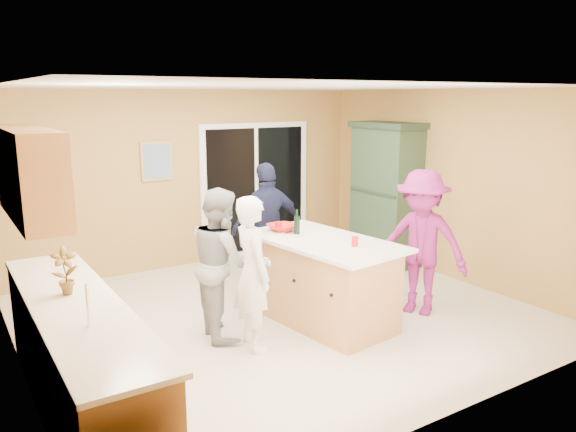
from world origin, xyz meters
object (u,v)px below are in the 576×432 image
woman_grey (222,263)px  woman_white (253,273)px  woman_magenta (421,243)px  green_hutch (386,195)px  kitchen_island (323,283)px  woman_navy (268,227)px

woman_grey → woman_white: bearing=-154.6°
woman_magenta → woman_white: bearing=-122.7°
green_hutch → woman_grey: 3.49m
kitchen_island → woman_navy: size_ratio=1.15×
woman_grey → kitchen_island: bearing=-94.3°
woman_grey → woman_navy: 1.50m
woman_grey → woman_magenta: bearing=-96.2°
kitchen_island → woman_grey: 1.19m
kitchen_island → green_hutch: (2.19, 1.41, 0.59)m
green_hutch → woman_navy: green_hutch is taller
kitchen_island → woman_magenta: size_ratio=1.14×
green_hutch → woman_white: bearing=-153.6°
woman_navy → woman_magenta: size_ratio=0.99×
woman_grey → woman_magenta: (2.22, -0.68, 0.05)m
woman_white → woman_navy: woman_navy is taller
woman_grey → woman_magenta: woman_magenta is taller
kitchen_island → woman_white: woman_white is taller
woman_white → woman_grey: 0.47m
kitchen_island → green_hutch: green_hutch is taller
kitchen_island → woman_grey: woman_grey is taller
green_hutch → woman_navy: 2.17m
green_hutch → kitchen_island: bearing=-147.2°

